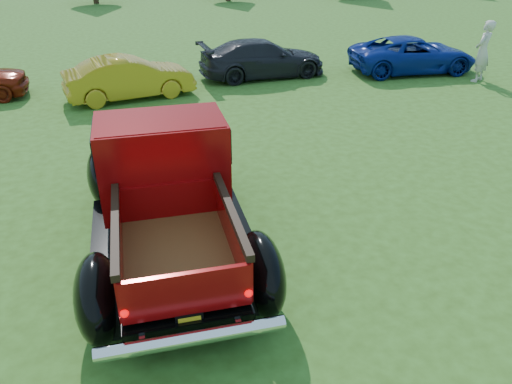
# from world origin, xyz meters

# --- Properties ---
(ground) EXTENTS (120.00, 120.00, 0.00)m
(ground) POSITION_xyz_m (0.00, 0.00, 0.00)
(ground) COLOR #335117
(ground) RESTS_ON ground
(pickup_truck) EXTENTS (2.70, 5.67, 2.09)m
(pickup_truck) POSITION_xyz_m (-1.16, 0.72, 0.99)
(pickup_truck) COLOR black
(pickup_truck) RESTS_ON ground
(show_car_yellow) EXTENTS (4.04, 2.09, 1.27)m
(show_car_yellow) POSITION_xyz_m (-1.50, 8.75, 0.63)
(show_car_yellow) COLOR #B68D18
(show_car_yellow) RESTS_ON ground
(show_car_grey) EXTENTS (4.53, 2.11, 1.28)m
(show_car_grey) POSITION_xyz_m (3.08, 10.12, 0.64)
(show_car_grey) COLOR black
(show_car_grey) RESTS_ON ground
(show_car_blue) EXTENTS (4.62, 2.37, 1.25)m
(show_car_blue) POSITION_xyz_m (8.50, 9.37, 0.62)
(show_car_blue) COLOR navy
(show_car_blue) RESTS_ON ground
(spectator) EXTENTS (0.88, 0.80, 2.01)m
(spectator) POSITION_xyz_m (10.08, 7.71, 1.00)
(spectator) COLOR beige
(spectator) RESTS_ON ground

